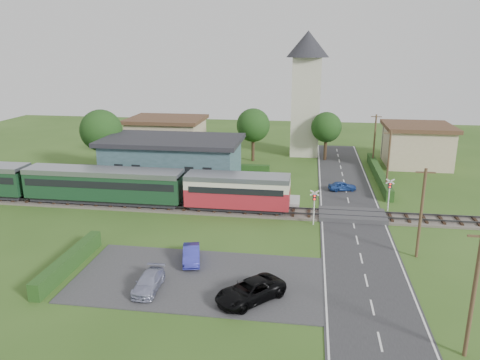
# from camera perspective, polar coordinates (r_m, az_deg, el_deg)

# --- Properties ---
(ground) EXTENTS (120.00, 120.00, 0.00)m
(ground) POSITION_cam_1_polar(r_m,az_deg,el_deg) (43.68, 0.47, -4.81)
(ground) COLOR #2D4C19
(railway_track) EXTENTS (76.00, 3.20, 0.49)m
(railway_track) POSITION_cam_1_polar(r_m,az_deg,el_deg) (45.50, 0.83, -3.79)
(railway_track) COLOR #4C443D
(railway_track) RESTS_ON ground
(road) EXTENTS (6.00, 70.00, 0.05)m
(road) POSITION_cam_1_polar(r_m,az_deg,el_deg) (43.51, 13.68, -5.34)
(road) COLOR #28282B
(road) RESTS_ON ground
(car_park) EXTENTS (17.00, 9.00, 0.08)m
(car_park) POSITION_cam_1_polar(r_m,az_deg,el_deg) (33.17, -5.15, -11.90)
(car_park) COLOR #333335
(car_park) RESTS_ON ground
(crossing_deck) EXTENTS (6.20, 3.40, 0.45)m
(crossing_deck) POSITION_cam_1_polar(r_m,az_deg,el_deg) (45.30, 13.50, -4.19)
(crossing_deck) COLOR #333335
(crossing_deck) RESTS_ON ground
(platform) EXTENTS (30.00, 3.00, 0.45)m
(platform) POSITION_cam_1_polar(r_m,az_deg,el_deg) (50.63, -9.96, -1.82)
(platform) COLOR gray
(platform) RESTS_ON ground
(equipment_hut) EXTENTS (2.30, 2.30, 2.55)m
(equipment_hut) POSITION_cam_1_polar(r_m,az_deg,el_deg) (53.24, -18.24, 0.20)
(equipment_hut) COLOR beige
(equipment_hut) RESTS_ON platform
(station_building) EXTENTS (16.00, 9.00, 5.30)m
(station_building) POSITION_cam_1_polar(r_m,az_deg,el_deg) (55.28, -8.21, 2.44)
(station_building) COLOR #314C4F
(station_building) RESTS_ON ground
(train) EXTENTS (43.20, 2.90, 3.40)m
(train) POSITION_cam_1_polar(r_m,az_deg,el_deg) (50.26, -19.56, -0.33)
(train) COLOR #232328
(train) RESTS_ON ground
(church_tower) EXTENTS (6.00, 6.00, 17.60)m
(church_tower) POSITION_cam_1_polar(r_m,az_deg,el_deg) (68.63, 8.11, 11.45)
(church_tower) COLOR beige
(church_tower) RESTS_ON ground
(house_west) EXTENTS (10.80, 8.80, 5.50)m
(house_west) POSITION_cam_1_polar(r_m,az_deg,el_deg) (69.80, -8.89, 5.33)
(house_west) COLOR tan
(house_west) RESTS_ON ground
(house_east) EXTENTS (8.80, 8.80, 5.50)m
(house_east) POSITION_cam_1_polar(r_m,az_deg,el_deg) (67.20, 20.72, 4.07)
(house_east) COLOR tan
(house_east) RESTS_ON ground
(hedge_carpark) EXTENTS (0.80, 9.00, 1.20)m
(hedge_carpark) POSITION_cam_1_polar(r_m,az_deg,el_deg) (36.21, -20.15, -9.39)
(hedge_carpark) COLOR #193814
(hedge_carpark) RESTS_ON ground
(hedge_roadside) EXTENTS (0.80, 18.00, 1.20)m
(hedge_roadside) POSITION_cam_1_polar(r_m,az_deg,el_deg) (58.97, 16.54, 0.69)
(hedge_roadside) COLOR #193814
(hedge_roadside) RESTS_ON ground
(hedge_station) EXTENTS (22.00, 0.80, 1.30)m
(hedge_station) POSITION_cam_1_polar(r_m,az_deg,el_deg) (59.97, -6.91, 1.55)
(hedge_station) COLOR #193814
(hedge_station) RESTS_ON ground
(tree_a) EXTENTS (5.20, 5.20, 8.00)m
(tree_a) POSITION_cam_1_polar(r_m,az_deg,el_deg) (61.05, -16.57, 5.80)
(tree_a) COLOR #332316
(tree_a) RESTS_ON ground
(tree_b) EXTENTS (4.60, 4.60, 7.34)m
(tree_b) POSITION_cam_1_polar(r_m,az_deg,el_deg) (64.75, 1.62, 6.68)
(tree_b) COLOR #332316
(tree_b) RESTS_ON ground
(tree_c) EXTENTS (4.20, 4.20, 6.78)m
(tree_c) POSITION_cam_1_polar(r_m,az_deg,el_deg) (66.36, 10.49, 6.33)
(tree_c) COLOR #332316
(tree_c) RESTS_ON ground
(utility_pole_a) EXTENTS (1.40, 0.22, 7.00)m
(utility_pole_a) POSITION_cam_1_polar(r_m,az_deg,el_deg) (26.76, 26.61, -12.26)
(utility_pole_a) COLOR #473321
(utility_pole_a) RESTS_ON ground
(utility_pole_b) EXTENTS (1.40, 0.22, 7.00)m
(utility_pole_b) POSITION_cam_1_polar(r_m,az_deg,el_deg) (37.39, 21.22, -3.68)
(utility_pole_b) COLOR #473321
(utility_pole_b) RESTS_ON ground
(utility_pole_c) EXTENTS (1.40, 0.22, 7.00)m
(utility_pole_c) POSITION_cam_1_polar(r_m,az_deg,el_deg) (52.49, 17.64, 2.16)
(utility_pole_c) COLOR #473321
(utility_pole_c) RESTS_ON ground
(utility_pole_d) EXTENTS (1.40, 0.22, 7.00)m
(utility_pole_d) POSITION_cam_1_polar(r_m,az_deg,el_deg) (64.11, 16.07, 4.70)
(utility_pole_d) COLOR #473321
(utility_pole_d) RESTS_ON ground
(crossing_signal_near) EXTENTS (0.84, 0.28, 3.28)m
(crossing_signal_near) POSITION_cam_1_polar(r_m,az_deg,el_deg) (42.20, 9.05, -2.69)
(crossing_signal_near) COLOR silver
(crossing_signal_near) RESTS_ON ground
(crossing_signal_far) EXTENTS (0.84, 0.28, 3.28)m
(crossing_signal_far) POSITION_cam_1_polar(r_m,az_deg,el_deg) (47.43, 17.76, -1.16)
(crossing_signal_far) COLOR silver
(crossing_signal_far) RESTS_ON ground
(streetlamp_west) EXTENTS (0.30, 0.30, 5.15)m
(streetlamp_west) POSITION_cam_1_polar(r_m,az_deg,el_deg) (67.65, -15.85, 4.78)
(streetlamp_west) COLOR #3F3F47
(streetlamp_west) RESTS_ON ground
(streetlamp_east) EXTENTS (0.30, 0.30, 5.15)m
(streetlamp_east) POSITION_cam_1_polar(r_m,az_deg,el_deg) (69.33, 17.02, 4.95)
(streetlamp_east) COLOR #3F3F47
(streetlamp_east) RESTS_ON ground
(car_on_road) EXTENTS (3.26, 1.96, 1.04)m
(car_on_road) POSITION_cam_1_polar(r_m,az_deg,el_deg) (53.10, 12.37, -0.72)
(car_on_road) COLOR navy
(car_on_road) RESTS_ON road
(car_park_blue) EXTENTS (2.02, 3.69, 1.15)m
(car_park_blue) POSITION_cam_1_polar(r_m,az_deg,el_deg) (35.28, -5.95, -9.02)
(car_park_blue) COLOR #2F32A4
(car_park_blue) RESTS_ON car_park
(car_park_silver) EXTENTS (1.56, 3.69, 1.06)m
(car_park_silver) POSITION_cam_1_polar(r_m,az_deg,el_deg) (31.99, -11.08, -12.12)
(car_park_silver) COLOR #9396B3
(car_park_silver) RESTS_ON car_park
(car_park_dark) EXTENTS (4.79, 4.91, 1.31)m
(car_park_dark) POSITION_cam_1_polar(r_m,az_deg,el_deg) (30.18, 1.24, -13.36)
(car_park_dark) COLOR black
(car_park_dark) RESTS_ON car_park
(pedestrian_near) EXTENTS (0.74, 0.51, 1.97)m
(pedestrian_near) POSITION_cam_1_polar(r_m,az_deg,el_deg) (48.86, -4.09, -0.78)
(pedestrian_near) COLOR gray
(pedestrian_near) RESTS_ON platform
(pedestrian_far) EXTENTS (0.71, 0.88, 1.70)m
(pedestrian_far) POSITION_cam_1_polar(r_m,az_deg,el_deg) (52.88, -16.16, -0.23)
(pedestrian_far) COLOR gray
(pedestrian_far) RESTS_ON platform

